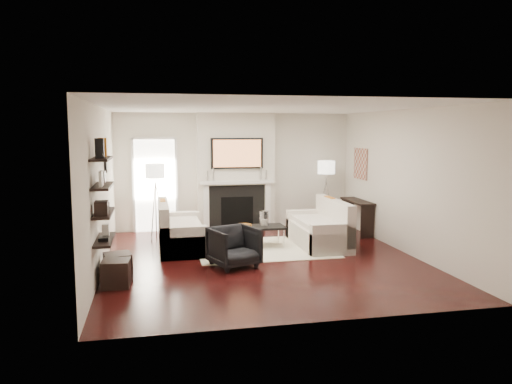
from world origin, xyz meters
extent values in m
plane|color=black|center=(0.00, 0.00, 0.00)|extent=(6.00, 6.00, 0.00)
plane|color=white|center=(0.00, 0.00, 2.70)|extent=(6.00, 6.00, 0.00)
plane|color=silver|center=(0.00, 3.00, 1.35)|extent=(5.50, 0.00, 5.50)
plane|color=silver|center=(0.00, -3.00, 1.35)|extent=(5.50, 0.00, 5.50)
plane|color=silver|center=(-2.75, 0.00, 1.35)|extent=(0.00, 6.00, 6.00)
plane|color=silver|center=(2.75, 0.00, 1.35)|extent=(0.00, 6.00, 6.00)
cube|color=silver|center=(0.00, 2.88, 1.35)|extent=(1.80, 0.25, 2.70)
cube|color=black|center=(0.00, 2.74, 0.52)|extent=(1.30, 0.02, 1.04)
cube|color=black|center=(0.00, 2.73, 0.45)|extent=(0.75, 0.02, 0.65)
cube|color=white|center=(-0.72, 2.71, 0.55)|extent=(0.12, 0.08, 1.10)
cube|color=white|center=(0.72, 2.71, 0.55)|extent=(0.12, 0.08, 1.10)
cube|color=white|center=(0.00, 2.69, 1.12)|extent=(1.70, 0.18, 0.07)
cube|color=black|center=(0.00, 2.71, 1.78)|extent=(1.20, 0.06, 0.70)
cube|color=#BF723F|center=(0.00, 2.68, 1.78)|extent=(1.10, 0.00, 0.62)
cylinder|color=silver|center=(-0.55, 2.70, 1.30)|extent=(0.04, 0.04, 0.30)
cylinder|color=silver|center=(-0.68, 2.70, 1.27)|extent=(0.04, 0.04, 0.24)
cylinder|color=silver|center=(0.55, 2.70, 1.30)|extent=(0.04, 0.04, 0.30)
cylinder|color=silver|center=(0.68, 2.70, 1.27)|extent=(0.04, 0.04, 0.24)
cube|color=white|center=(-1.85, 2.98, 1.05)|extent=(0.90, 0.02, 2.10)
cube|color=white|center=(-2.33, 2.96, 1.05)|extent=(0.06, 0.06, 2.16)
cube|color=white|center=(-1.37, 2.96, 1.05)|extent=(0.06, 0.06, 2.16)
cube|color=white|center=(-1.85, 2.96, 2.13)|extent=(1.02, 0.06, 0.06)
cube|color=#EEE5C3|center=(0.19, 0.78, 0.01)|extent=(2.60, 2.00, 0.01)
cube|color=beige|center=(-1.38, 1.12, 0.21)|extent=(0.85, 1.80, 0.42)
cube|color=beige|center=(-1.72, 1.12, 0.53)|extent=(0.18, 1.80, 0.80)
cube|color=beige|center=(-1.38, 0.31, 0.30)|extent=(0.85, 0.18, 0.60)
cube|color=beige|center=(-1.38, 1.93, 0.30)|extent=(0.85, 0.18, 0.60)
cube|color=beige|center=(-1.33, 1.12, 0.47)|extent=(0.63, 1.44, 0.10)
cube|color=#BA6916|center=(-1.72, 1.42, 0.73)|extent=(0.10, 0.42, 0.42)
cube|color=black|center=(-1.72, 0.82, 0.72)|extent=(0.10, 0.40, 0.40)
cube|color=beige|center=(1.32, 0.83, 0.21)|extent=(0.85, 1.80, 0.42)
cube|color=beige|center=(1.66, 0.83, 0.53)|extent=(0.18, 1.80, 0.80)
cube|color=beige|center=(1.32, 0.02, 0.30)|extent=(0.85, 0.18, 0.60)
cube|color=beige|center=(1.32, 1.64, 0.30)|extent=(0.85, 0.18, 0.60)
cube|color=beige|center=(1.27, 0.83, 0.47)|extent=(0.63, 1.44, 0.10)
cube|color=#BA6916|center=(1.66, 1.13, 0.73)|extent=(0.10, 0.42, 0.42)
cube|color=black|center=(1.66, 0.53, 0.72)|extent=(0.10, 0.40, 0.40)
cube|color=black|center=(0.09, 0.96, 0.40)|extent=(1.10, 0.55, 0.04)
cylinder|color=silver|center=(-0.41, 0.74, 0.19)|extent=(0.02, 0.02, 0.38)
cylinder|color=silver|center=(0.59, 0.74, 0.19)|extent=(0.02, 0.02, 0.38)
cylinder|color=silver|center=(-0.41, 1.18, 0.19)|extent=(0.02, 0.02, 0.38)
cylinder|color=silver|center=(0.59, 1.18, 0.19)|extent=(0.02, 0.02, 0.38)
cylinder|color=white|center=(0.24, 0.96, 0.56)|extent=(0.18, 0.18, 0.32)
cylinder|color=white|center=(0.24, 0.96, 0.50)|extent=(0.09, 0.09, 0.13)
cylinder|color=#A7631B|center=(-0.16, 0.96, 0.45)|extent=(0.30, 0.30, 0.05)
imported|color=black|center=(-0.57, -0.33, 0.37)|extent=(0.91, 0.89, 0.75)
cylinder|color=silver|center=(-1.85, 2.22, 0.60)|extent=(0.02, 0.02, 1.20)
cylinder|color=white|center=(-1.85, 2.22, 1.45)|extent=(0.40, 0.40, 0.30)
cylinder|color=silver|center=(-1.74, 2.22, 0.60)|extent=(0.25, 0.02, 1.23)
cylinder|color=silver|center=(-1.91, 2.31, 0.60)|extent=(0.14, 0.22, 1.23)
cylinder|color=silver|center=(-1.91, 2.12, 0.60)|extent=(0.14, 0.22, 1.23)
cylinder|color=silver|center=(2.05, 2.44, 0.60)|extent=(0.02, 0.02, 1.20)
cylinder|color=white|center=(2.05, 2.44, 1.45)|extent=(0.40, 0.40, 0.30)
cylinder|color=silver|center=(2.16, 2.44, 0.60)|extent=(0.25, 0.02, 1.23)
cylinder|color=silver|center=(2.00, 2.53, 0.60)|extent=(0.14, 0.22, 1.23)
cylinder|color=silver|center=(1.99, 2.34, 0.60)|extent=(0.14, 0.22, 1.23)
cube|color=black|center=(2.57, 1.81, 0.73)|extent=(0.35, 1.20, 0.04)
cube|color=black|center=(2.57, 1.26, 0.35)|extent=(0.30, 0.04, 0.71)
cube|color=black|center=(2.57, 2.36, 0.35)|extent=(0.30, 0.04, 0.71)
cube|color=#9E674F|center=(2.73, 2.05, 1.55)|extent=(0.03, 0.70, 0.70)
cube|color=black|center=(-2.62, -1.00, 0.70)|extent=(0.25, 1.00, 0.03)
cube|color=black|center=(-2.62, -1.00, 1.10)|extent=(0.25, 1.00, 0.04)
cube|color=black|center=(-2.62, -1.00, 1.50)|extent=(0.25, 1.00, 0.04)
cube|color=black|center=(-2.62, -1.00, 1.90)|extent=(0.25, 1.00, 0.04)
cube|color=black|center=(-2.62, -1.22, 2.06)|extent=(0.12, 0.10, 0.28)
cube|color=#BA6916|center=(-2.62, -0.81, 2.06)|extent=(0.12, 0.10, 0.28)
cube|color=white|center=(-2.62, -1.16, 1.63)|extent=(0.04, 0.30, 0.22)
cube|color=black|center=(-2.62, -0.75, 1.61)|extent=(0.04, 0.22, 0.18)
cube|color=black|center=(-2.62, -1.28, 1.22)|extent=(0.18, 0.25, 0.20)
cube|color=black|center=(-2.62, -0.88, 1.18)|extent=(0.15, 0.12, 0.12)
cube|color=black|center=(-2.62, -1.12, 0.74)|extent=(0.14, 0.20, 0.05)
cube|color=white|center=(-2.62, -0.80, 0.81)|extent=(0.10, 0.10, 0.18)
cylinder|color=black|center=(-2.73, 0.90, 1.70)|extent=(0.04, 0.34, 0.34)
cylinder|color=white|center=(-2.71, 0.90, 1.70)|extent=(0.01, 0.29, 0.29)
cube|color=black|center=(-2.47, -0.65, 0.20)|extent=(0.47, 0.47, 0.40)
cube|color=black|center=(-2.47, -1.06, 0.20)|extent=(0.43, 0.43, 0.40)
camera|label=1|loc=(-1.90, -8.52, 2.32)|focal=35.00mm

